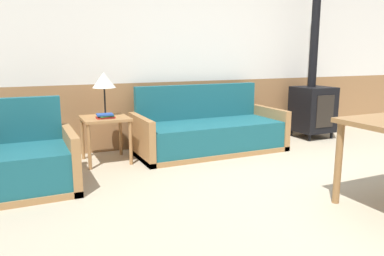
% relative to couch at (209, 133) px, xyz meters
% --- Properties ---
extents(ground_plane, '(16.00, 16.00, 0.00)m').
position_rel_couch_xyz_m(ground_plane, '(0.43, -2.05, -0.25)').
color(ground_plane, '#B2A58C').
extents(wall_back, '(7.20, 0.06, 2.70)m').
position_rel_couch_xyz_m(wall_back, '(0.43, 0.58, 1.10)').
color(wall_back, '#996B42').
rests_on(wall_back, ground_plane).
extents(couch, '(1.94, 0.84, 0.86)m').
position_rel_couch_xyz_m(couch, '(0.00, 0.00, 0.00)').
color(couch, '#9E7042').
rests_on(couch, ground_plane).
extents(armchair, '(0.82, 0.81, 0.84)m').
position_rel_couch_xyz_m(armchair, '(-2.18, -0.57, 0.00)').
color(armchair, '#9E7042').
rests_on(armchair, ground_plane).
extents(side_table, '(0.53, 0.53, 0.54)m').
position_rel_couch_xyz_m(side_table, '(-1.34, 0.07, 0.20)').
color(side_table, '#9E7042').
rests_on(side_table, ground_plane).
extents(table_lamp, '(0.27, 0.27, 0.52)m').
position_rel_couch_xyz_m(table_lamp, '(-1.31, 0.16, 0.70)').
color(table_lamp, black).
rests_on(table_lamp, side_table).
extents(book_stack, '(0.21, 0.15, 0.05)m').
position_rel_couch_xyz_m(book_stack, '(-1.35, -0.03, 0.32)').
color(book_stack, '#B22823').
rests_on(book_stack, side_table).
extents(wood_stove, '(0.53, 0.53, 2.55)m').
position_rel_couch_xyz_m(wood_stove, '(1.83, 0.10, 0.34)').
color(wood_stove, black).
rests_on(wood_stove, ground_plane).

